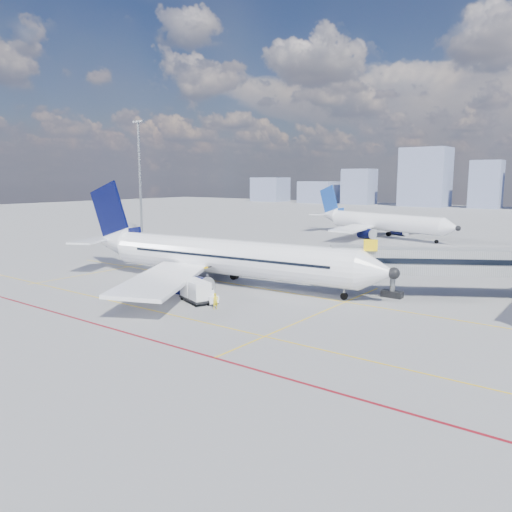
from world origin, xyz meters
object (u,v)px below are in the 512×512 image
at_px(baggage_tug, 208,296).
at_px(belt_loader, 191,277).
at_px(second_aircraft, 379,222).
at_px(main_aircraft, 216,256).
at_px(cargo_dolly, 196,290).
at_px(ramp_worker, 216,301).

distance_m(baggage_tug, belt_loader, 10.78).
bearing_deg(second_aircraft, baggage_tug, -64.67).
relative_size(main_aircraft, cargo_dolly, 9.67).
distance_m(belt_loader, ramp_worker, 13.33).
bearing_deg(cargo_dolly, second_aircraft, 117.56).
bearing_deg(belt_loader, ramp_worker, -30.16).
height_order(cargo_dolly, ramp_worker, cargo_dolly).
bearing_deg(main_aircraft, belt_loader, -156.00).
distance_m(second_aircraft, ramp_worker, 67.71).
relative_size(second_aircraft, belt_loader, 6.02).
height_order(second_aircraft, ramp_worker, second_aircraft).
bearing_deg(baggage_tug, cargo_dolly, -143.74).
distance_m(main_aircraft, cargo_dolly, 9.86).
bearing_deg(ramp_worker, belt_loader, 74.34).
bearing_deg(second_aircraft, cargo_dolly, -65.82).
relative_size(cargo_dolly, ramp_worker, 2.84).
xyz_separation_m(cargo_dolly, ramp_worker, (3.44, -0.84, -0.44)).
distance_m(second_aircraft, cargo_dolly, 66.33).
xyz_separation_m(main_aircraft, cargo_dolly, (4.72, -8.43, -1.98)).
distance_m(baggage_tug, ramp_worker, 2.56).
relative_size(second_aircraft, ramp_worker, 23.19).
bearing_deg(main_aircraft, baggage_tug, -58.35).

